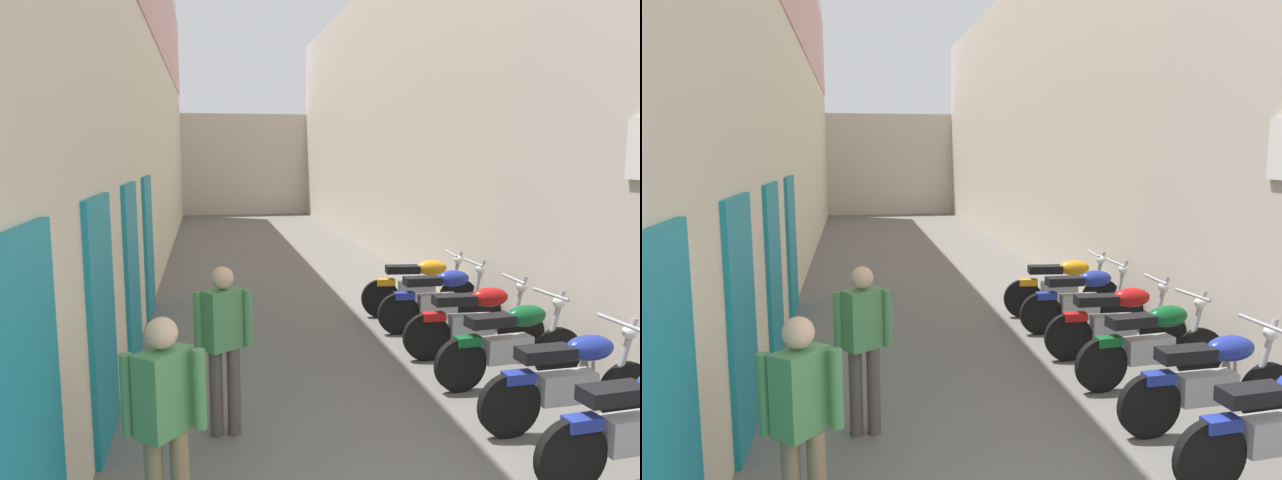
% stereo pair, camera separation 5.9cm
% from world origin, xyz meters
% --- Properties ---
extents(ground_plane, '(39.07, 39.07, 0.00)m').
position_xyz_m(ground_plane, '(0.00, 9.53, 0.00)').
color(ground_plane, '#66635E').
extents(building_left, '(0.45, 23.07, 8.62)m').
position_xyz_m(building_left, '(-2.77, 11.48, 4.34)').
color(building_left, beige).
rests_on(building_left, ground).
extents(building_right, '(0.45, 23.07, 6.85)m').
position_xyz_m(building_right, '(2.78, 11.53, 3.43)').
color(building_right, beige).
rests_on(building_right, ground).
extents(building_far_end, '(8.16, 2.00, 4.15)m').
position_xyz_m(building_far_end, '(0.00, 24.07, 2.07)').
color(building_far_end, beige).
rests_on(building_far_end, ground).
extents(motorcycle_third, '(1.85, 0.58, 1.04)m').
position_xyz_m(motorcycle_third, '(1.64, 2.81, 0.50)').
color(motorcycle_third, black).
rests_on(motorcycle_third, ground).
extents(motorcycle_fourth, '(1.85, 0.58, 1.04)m').
position_xyz_m(motorcycle_fourth, '(1.64, 3.91, 0.50)').
color(motorcycle_fourth, black).
rests_on(motorcycle_fourth, ground).
extents(motorcycle_fifth, '(1.85, 0.58, 1.04)m').
position_xyz_m(motorcycle_fifth, '(1.64, 4.81, 0.50)').
color(motorcycle_fifth, black).
rests_on(motorcycle_fifth, ground).
extents(motorcycle_sixth, '(1.85, 0.58, 1.04)m').
position_xyz_m(motorcycle_sixth, '(1.64, 5.93, 0.50)').
color(motorcycle_sixth, black).
rests_on(motorcycle_sixth, ground).
extents(motorcycle_seventh, '(1.85, 0.58, 1.04)m').
position_xyz_m(motorcycle_seventh, '(1.64, 6.77, 0.50)').
color(motorcycle_seventh, black).
rests_on(motorcycle_seventh, ground).
extents(pedestrian_by_doorway, '(0.52, 0.39, 1.57)m').
position_xyz_m(pedestrian_by_doorway, '(-1.93, 1.74, 0.92)').
color(pedestrian_by_doorway, '#8C7251').
rests_on(pedestrian_by_doorway, ground).
extents(pedestrian_mid_alley, '(0.52, 0.35, 1.57)m').
position_xyz_m(pedestrian_mid_alley, '(-1.51, 3.32, 0.92)').
color(pedestrian_mid_alley, '#564C47').
rests_on(pedestrian_mid_alley, ground).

